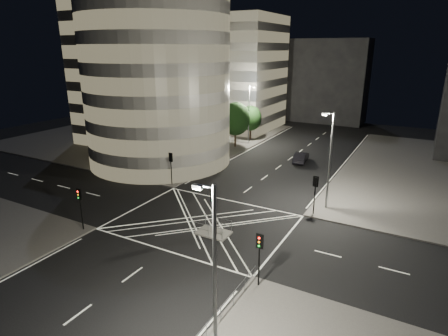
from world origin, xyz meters
The scene contains 24 objects.
ground centered at (0.00, 0.00, 0.00)m, with size 120.00×120.00×0.00m, color black.
sidewalk_far_left centered at (-29.00, 27.00, 0.07)m, with size 42.00×42.00×0.15m, color #4E4B49.
central_island centered at (2.00, -1.50, 0.07)m, with size 3.00×2.00×0.15m, color slate.
office_tower_curved centered at (-20.74, 18.74, 12.65)m, with size 30.00×29.00×27.20m.
office_block_rear centered at (-22.00, 42.00, 11.15)m, with size 24.00×16.00×22.00m, color gray.
building_far_end centered at (-4.00, 58.00, 9.00)m, with size 18.00×8.00×18.00m, color black.
tree_a centered at (-10.50, 9.00, 4.43)m, with size 4.94×4.94×7.12m.
tree_b centered at (-10.50, 15.00, 5.26)m, with size 4.43×4.43×7.67m.
tree_c centered at (-10.50, 21.00, 4.97)m, with size 3.60×3.60×6.91m.
tree_d centered at (-10.50, 27.00, 4.84)m, with size 4.82×4.82×7.47m.
tree_e centered at (-10.50, 33.00, 4.02)m, with size 3.93×3.93×6.14m.
traffic_signal_fl centered at (-8.80, 6.80, 2.91)m, with size 0.55×0.22×4.00m.
traffic_signal_nl centered at (-8.80, -6.80, 2.91)m, with size 0.55×0.22×4.00m.
traffic_signal_fr centered at (8.80, 6.80, 2.91)m, with size 0.55×0.22×4.00m.
traffic_signal_nr centered at (8.80, -6.80, 2.91)m, with size 0.55×0.22×4.00m.
traffic_signal_island centered at (2.00, -1.50, 2.91)m, with size 0.55×0.22×4.00m.
street_lamp_left_near centered at (-9.44, 12.00, 5.54)m, with size 1.25×0.25×10.00m.
street_lamp_left_far centered at (-9.44, 30.00, 5.54)m, with size 1.25×0.25×10.00m.
street_lamp_right_far centered at (9.44, 9.00, 5.54)m, with size 1.25×0.25×10.00m.
street_lamp_right_near centered at (9.44, -14.00, 5.54)m, with size 1.25×0.25×10.00m.
railing_near_right centered at (8.30, -12.15, 0.70)m, with size 0.06×11.70×1.10m, color slate.
railing_island_south centered at (2.00, -2.40, 0.70)m, with size 2.80×0.06×1.10m, color slate.
railing_island_north centered at (2.00, -0.60, 0.70)m, with size 2.80×0.06×1.10m, color slate.
sedan centered at (1.97, 23.94, 0.77)m, with size 1.64×4.69×1.55m, color black.
Camera 1 is at (17.61, -27.73, 16.09)m, focal length 30.00 mm.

